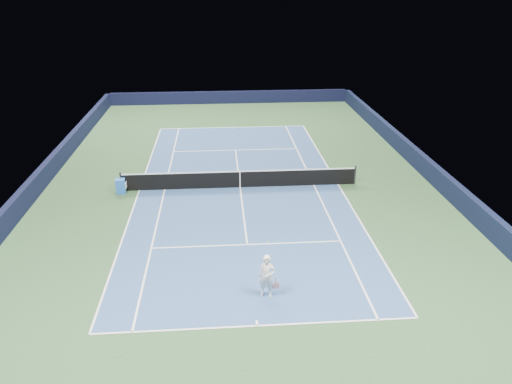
{
  "coord_description": "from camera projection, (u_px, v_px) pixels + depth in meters",
  "views": [
    {
      "loc": [
        -1.08,
        -25.28,
        10.71
      ],
      "look_at": [
        0.65,
        -3.0,
        1.0
      ],
      "focal_mm": 35.0,
      "sensor_mm": 36.0,
      "label": 1
    }
  ],
  "objects": [
    {
      "name": "tennis_net",
      "position": [
        240.0,
        179.0,
        27.26
      ],
      "size": [
        12.9,
        0.1,
        1.07
      ],
      "color": "black",
      "rests_on": "ground"
    },
    {
      "name": "sideline_singles_right",
      "position": [
        314.0,
        185.0,
        27.75
      ],
      "size": [
        0.08,
        23.77,
        0.0
      ],
      "primitive_type": "cube",
      "color": "white",
      "rests_on": "ground"
    },
    {
      "name": "wall_left",
      "position": [
        37.0,
        184.0,
        26.48
      ],
      "size": [
        0.35,
        40.0,
        1.1
      ],
      "primitive_type": "cube",
      "color": "black",
      "rests_on": "ground"
    },
    {
      "name": "wall_far",
      "position": [
        230.0,
        97.0,
        45.37
      ],
      "size": [
        22.0,
        0.35,
        1.1
      ],
      "primitive_type": "cube",
      "color": "black",
      "rests_on": "ground"
    },
    {
      "name": "tennis_player",
      "position": [
        267.0,
        276.0,
        17.84
      ],
      "size": [
        0.82,
        1.32,
        1.69
      ],
      "color": "white",
      "rests_on": "ground"
    },
    {
      "name": "center_service_line",
      "position": [
        240.0,
        187.0,
        27.46
      ],
      "size": [
        0.08,
        12.8,
        0.0
      ],
      "primitive_type": "cube",
      "color": "white",
      "rests_on": "ground"
    },
    {
      "name": "baseline_far",
      "position": [
        233.0,
        127.0,
        38.33
      ],
      "size": [
        10.97,
        0.08,
        0.0
      ],
      "primitive_type": "cube",
      "color": "white",
      "rests_on": "ground"
    },
    {
      "name": "sponsor_cube",
      "position": [
        121.0,
        186.0,
        26.6
      ],
      "size": [
        0.57,
        0.5,
        0.8
      ],
      "color": "blue",
      "rests_on": "ground"
    },
    {
      "name": "baseline_near",
      "position": [
        257.0,
        326.0,
        16.59
      ],
      "size": [
        10.97,
        0.08,
        0.0
      ],
      "primitive_type": "cube",
      "color": "white",
      "rests_on": "ground"
    },
    {
      "name": "wall_right",
      "position": [
        432.0,
        173.0,
        28.01
      ],
      "size": [
        0.35,
        40.0,
        1.1
      ],
      "primitive_type": "cube",
      "color": "black",
      "rests_on": "ground"
    },
    {
      "name": "center_mark_near",
      "position": [
        257.0,
        323.0,
        16.73
      ],
      "size": [
        0.08,
        0.3,
        0.0
      ],
      "primitive_type": "cube",
      "color": "white",
      "rests_on": "ground"
    },
    {
      "name": "service_line_far",
      "position": [
        235.0,
        150.0,
        33.31
      ],
      "size": [
        8.23,
        0.08,
        0.0
      ],
      "primitive_type": "cube",
      "color": "white",
      "rests_on": "ground"
    },
    {
      "name": "ground",
      "position": [
        240.0,
        187.0,
        27.46
      ],
      "size": [
        40.0,
        40.0,
        0.0
      ],
      "primitive_type": "plane",
      "color": "#2B4B29",
      "rests_on": "ground"
    },
    {
      "name": "service_line_near",
      "position": [
        247.0,
        245.0,
        21.61
      ],
      "size": [
        8.23,
        0.08,
        0.0
      ],
      "primitive_type": "cube",
      "color": "white",
      "rests_on": "ground"
    },
    {
      "name": "sideline_singles_left",
      "position": [
        165.0,
        190.0,
        27.17
      ],
      "size": [
        0.08,
        23.77,
        0.0
      ],
      "primitive_type": "cube",
      "color": "white",
      "rests_on": "ground"
    },
    {
      "name": "sideline_doubles_left",
      "position": [
        139.0,
        190.0,
        27.07
      ],
      "size": [
        0.08,
        23.77,
        0.0
      ],
      "primitive_type": "cube",
      "color": "white",
      "rests_on": "ground"
    },
    {
      "name": "sideline_doubles_right",
      "position": [
        338.0,
        184.0,
        27.85
      ],
      "size": [
        0.08,
        23.77,
        0.0
      ],
      "primitive_type": "cube",
      "color": "white",
      "rests_on": "ground"
    },
    {
      "name": "court_surface",
      "position": [
        240.0,
        187.0,
        27.46
      ],
      "size": [
        10.97,
        23.77,
        0.01
      ],
      "primitive_type": "cube",
      "color": "#2C4D7E",
      "rests_on": "ground"
    },
    {
      "name": "center_mark_far",
      "position": [
        233.0,
        128.0,
        38.19
      ],
      "size": [
        0.08,
        0.3,
        0.0
      ],
      "primitive_type": "cube",
      "color": "white",
      "rests_on": "ground"
    }
  ]
}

